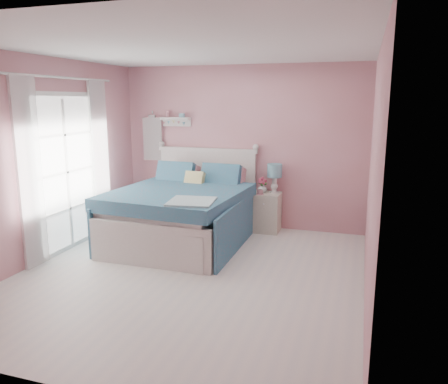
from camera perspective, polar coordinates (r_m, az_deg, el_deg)
The scene contains 13 objects.
floor at distance 5.35m, azimuth -4.47°, elevation -10.65°, with size 4.50×4.50×0.00m, color white.
room_shell at distance 4.97m, azimuth -4.77°, elevation 6.49°, with size 4.50×4.50×4.50m.
bed at distance 6.43m, azimuth -5.33°, elevation -2.82°, with size 1.85×2.25×1.28m.
nightstand at distance 6.95m, azimuth 5.54°, elevation -2.63°, with size 0.43×0.42×0.62m.
table_lamp at distance 6.86m, azimuth 6.63°, elevation 2.51°, with size 0.23×0.23×0.46m.
vase at distance 6.91m, azimuth 5.02°, elevation 0.53°, with size 0.14×0.14×0.15m, color silver.
teacup at distance 6.77m, azimuth 4.73°, elevation -0.02°, with size 0.10×0.10×0.08m, color #C2828E.
roses at distance 6.88m, azimuth 5.02°, elevation 1.46°, with size 0.14×0.11×0.12m.
wall_shelf at distance 7.40m, azimuth -6.33°, elevation 9.39°, with size 0.50×0.15×0.25m.
hanging_dress at distance 7.60m, azimuth -9.31°, elevation 6.85°, with size 0.34×0.03×0.72m, color white.
french_door at distance 6.37m, azimuth -19.89°, elevation 2.38°, with size 0.04×1.32×2.16m.
curtain_near at distance 5.76m, azimuth -24.04°, elevation 2.18°, with size 0.04×0.40×2.32m, color white.
curtain_far at distance 6.92m, azimuth -15.89°, elevation 4.24°, with size 0.04×0.40×2.32m, color white.
Camera 1 is at (1.89, -4.57, 2.05)m, focal length 35.00 mm.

